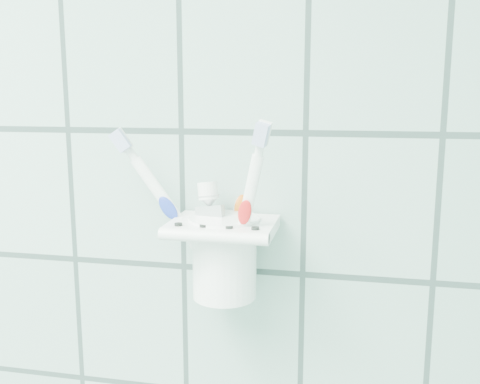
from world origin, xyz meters
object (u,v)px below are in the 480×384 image
at_px(toothbrush_orange, 229,202).
at_px(toothpaste_tube, 217,230).
at_px(cup, 224,254).
at_px(toothbrush_pink, 222,193).
at_px(toothbrush_blue, 217,206).
at_px(holder_bracket, 223,228).

bearing_deg(toothbrush_orange, toothpaste_tube, -160.79).
xyz_separation_m(cup, toothbrush_pink, (-0.01, 0.01, 0.07)).
height_order(toothbrush_blue, toothpaste_tube, toothbrush_blue).
distance_m(toothbrush_pink, toothbrush_blue, 0.02).
bearing_deg(holder_bracket, toothbrush_orange, -3.35).
height_order(toothbrush_pink, toothpaste_tube, toothbrush_pink).
height_order(toothbrush_orange, toothpaste_tube, toothbrush_orange).
bearing_deg(toothbrush_pink, toothbrush_orange, -65.20).
bearing_deg(toothbrush_blue, toothbrush_orange, -58.32).
bearing_deg(toothbrush_pink, cup, -77.60).
relative_size(toothbrush_blue, toothpaste_tube, 1.44).
relative_size(toothbrush_blue, toothbrush_orange, 0.92).
relative_size(cup, toothbrush_orange, 0.46).
xyz_separation_m(toothbrush_pink, toothpaste_tube, (-0.00, -0.02, -0.04)).
xyz_separation_m(cup, toothbrush_orange, (0.01, -0.00, 0.06)).
height_order(toothbrush_blue, toothbrush_orange, toothbrush_orange).
bearing_deg(toothbrush_blue, toothpaste_tube, -97.97).
bearing_deg(toothbrush_pink, toothbrush_blue, -149.34).
distance_m(toothbrush_blue, toothbrush_orange, 0.02).
bearing_deg(toothbrush_pink, toothpaste_tube, -103.47).
bearing_deg(holder_bracket, toothpaste_tube, -155.18).
relative_size(cup, toothbrush_pink, 0.45).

